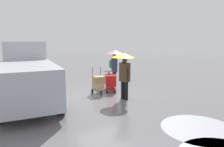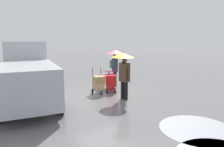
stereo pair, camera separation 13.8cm
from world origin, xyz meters
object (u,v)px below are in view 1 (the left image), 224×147
pedestrian_pink_side (114,59)px  shopping_cart_vendor (110,81)px  pedestrian_black_side (124,64)px  hand_dolly_boxes (99,83)px  cargo_van_parked_right (28,76)px

pedestrian_pink_side → shopping_cart_vendor: bearing=54.5°
shopping_cart_vendor → pedestrian_black_side: 1.84m
shopping_cart_vendor → hand_dolly_boxes: 0.78m
shopping_cart_vendor → hand_dolly_boxes: bearing=15.2°
hand_dolly_boxes → pedestrian_black_side: size_ratio=0.61×
cargo_van_parked_right → shopping_cart_vendor: bearing=-176.0°
cargo_van_parked_right → hand_dolly_boxes: bearing=-178.7°
shopping_cart_vendor → hand_dolly_boxes: (0.75, 0.21, -0.03)m
pedestrian_pink_side → pedestrian_black_side: size_ratio=1.00×
cargo_van_parked_right → pedestrian_black_side: cargo_van_parked_right is taller
pedestrian_pink_side → pedestrian_black_side: (0.88, 2.65, 0.01)m
cargo_van_parked_right → hand_dolly_boxes: (-3.25, -0.07, -0.64)m
pedestrian_black_side → cargo_van_parked_right: bearing=-17.8°
hand_dolly_boxes → cargo_van_parked_right: bearing=1.3°
pedestrian_black_side → pedestrian_pink_side: bearing=-108.4°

